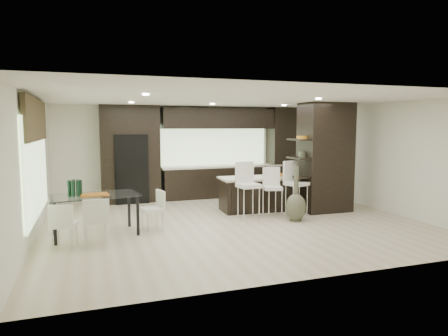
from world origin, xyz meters
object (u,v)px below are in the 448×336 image
object	(u,v)px
kitchen_island	(260,194)
stool_right	(296,193)
floor_vase	(296,194)
stool_mid	(272,197)
chair_near	(96,224)
chair_far	(65,228)
stool_left	(249,196)
bench	(272,201)
chair_end	(152,212)
dining_table	(95,215)

from	to	relation	value
kitchen_island	stool_right	bearing A→B (deg)	-48.46
kitchen_island	floor_vase	xyz separation A→B (m)	(0.29, -1.35, 0.20)
kitchen_island	stool_mid	bearing A→B (deg)	-87.52
chair_near	chair_far	xyz separation A→B (m)	(-0.52, 0.02, -0.03)
stool_mid	stool_right	xyz separation A→B (m)	(0.62, -0.02, 0.06)
stool_left	stool_mid	distance (m)	0.62
bench	chair_end	distance (m)	3.33
kitchen_island	dining_table	world-z (taller)	kitchen_island
bench	dining_table	bearing A→B (deg)	-161.37
chair_far	chair_end	world-z (taller)	chair_end
stool_right	bench	size ratio (longest dim) A/B	0.90
stool_mid	chair_far	world-z (taller)	stool_mid
dining_table	chair_end	size ratio (longest dim) A/B	2.19
floor_vase	stool_mid	bearing A→B (deg)	115.21
stool_right	chair_far	world-z (taller)	stool_right
stool_left	kitchen_island	bearing A→B (deg)	45.39
bench	chair_end	world-z (taller)	chair_end
kitchen_island	bench	world-z (taller)	kitchen_island
kitchen_island	stool_right	distance (m)	0.99
floor_vase	dining_table	xyz separation A→B (m)	(-4.29, 0.21, -0.23)
chair_far	stool_left	bearing A→B (deg)	29.94
bench	floor_vase	bearing A→B (deg)	-84.44
stool_mid	chair_near	distance (m)	4.16
kitchen_island	chair_end	size ratio (longest dim) A/B	2.68
stool_right	chair_far	bearing A→B (deg)	172.37
stool_mid	dining_table	bearing A→B (deg)	-159.39
floor_vase	chair_end	world-z (taller)	floor_vase
chair_far	chair_near	bearing A→B (deg)	12.17
stool_right	bench	distance (m)	0.79
chair_end	chair_near	bearing A→B (deg)	111.77
chair_near	stool_right	bearing A→B (deg)	10.36
stool_mid	chair_near	bearing A→B (deg)	-148.87
stool_mid	stool_right	size ratio (longest dim) A/B	0.89
kitchen_island	chair_near	distance (m)	4.43
bench	stool_mid	bearing A→B (deg)	-109.02
floor_vase	chair_end	size ratio (longest dim) A/B	1.66
chair_far	stool_mid	bearing A→B (deg)	28.16
stool_mid	bench	bearing A→B (deg)	80.69
stool_left	dining_table	world-z (taller)	stool_left
kitchen_island	dining_table	bearing A→B (deg)	-161.69
kitchen_island	stool_left	world-z (taller)	stool_left
bench	kitchen_island	bearing A→B (deg)	162.40
stool_right	dining_table	bearing A→B (deg)	164.67
stool_right	floor_vase	distance (m)	0.68
stool_mid	floor_vase	world-z (taller)	floor_vase
chair_near	chair_end	distance (m)	1.35
dining_table	kitchen_island	bearing A→B (deg)	8.59
dining_table	chair_end	distance (m)	1.11
bench	stool_left	bearing A→B (deg)	-138.97
chair_end	chair_far	bearing A→B (deg)	101.93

